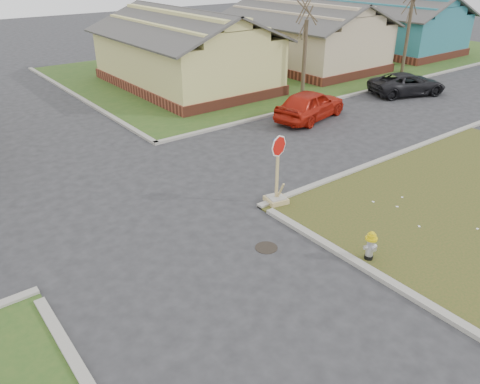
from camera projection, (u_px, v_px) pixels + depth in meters
ground at (191, 268)px, 12.36m from camera, size 120.00×120.00×0.00m
verge_far_right at (306, 59)px, 37.01m from camera, size 37.00×19.00×0.05m
curbs at (112, 198)px, 15.90m from camera, size 80.00×40.00×0.12m
manhole at (266, 248)px, 13.20m from camera, size 0.64×0.64×0.01m
side_house_yellow at (184, 50)px, 28.46m from camera, size 7.60×11.60×4.70m
side_house_tan at (303, 35)px, 33.88m from camera, size 7.60×11.60×4.70m
side_house_teal at (388, 24)px, 39.30m from camera, size 7.60×11.60×4.70m
tree_mid_right at (304, 59)px, 26.19m from camera, size 0.22×0.22×4.20m
tree_far_right at (407, 36)px, 31.69m from camera, size 0.22×0.22×4.76m
fire_hydrant at (371, 244)px, 12.45m from camera, size 0.32×0.32×0.85m
stop_sign at (277, 188)px, 15.31m from camera, size 0.67×0.65×2.36m
red_sedan at (310, 105)px, 23.17m from camera, size 4.68×2.70×1.50m
dark_pickup at (407, 84)px, 27.37m from camera, size 4.95×3.54×1.25m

